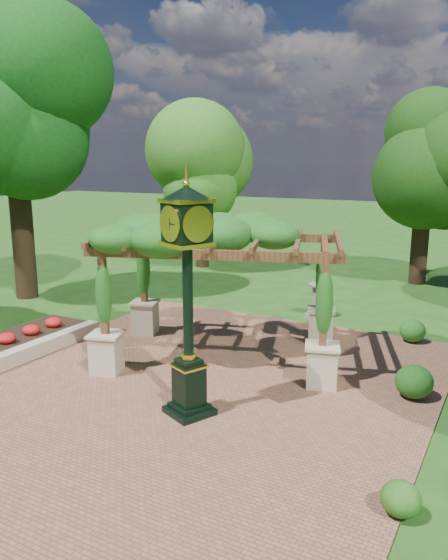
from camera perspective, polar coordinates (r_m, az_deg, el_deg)
The scene contains 13 objects.
ground at distance 11.58m, azimuth -6.17°, elevation -13.07°, with size 120.00×120.00×0.00m, color #1E4714.
brick_plaza at distance 12.32m, azimuth -3.45°, elevation -11.28°, with size 10.00×12.00×0.04m, color brown.
border_wall at distance 14.77m, azimuth -19.92°, elevation -7.20°, with size 0.35×5.00×0.40m, color #C6B793.
flower_bed at distance 15.44m, azimuth -22.14°, elevation -6.61°, with size 1.50×5.00×0.36m, color red.
pedestal_clock at distance 10.30m, azimuth -3.84°, elevation -0.11°, with size 1.19×1.19×4.58m.
pergola at distance 13.45m, azimuth -0.26°, elevation 4.04°, with size 6.70×5.36×3.67m.
sundial at distance 17.82m, azimuth 9.67°, elevation -2.34°, with size 0.79×0.79×1.11m.
shrub_front at distance 8.65m, azimuth 17.98°, elevation -20.90°, with size 0.57×0.57×0.51m, color #285618.
shrub_mid at distance 12.37m, azimuth 19.25°, elevation -10.01°, with size 0.79×0.79×0.71m, color #1F5217.
shrub_back at distance 16.02m, azimuth 19.11°, elevation -5.03°, with size 0.71×0.71×0.64m, color #25691E.
tree_west_near at distance 21.05m, azimuth -21.24°, elevation 16.75°, with size 4.73×4.73×10.00m.
tree_west_far at distance 25.64m, azimuth -2.33°, elevation 11.86°, with size 4.25×4.25×6.88m.
tree_north at distance 23.39m, azimuth 20.41°, elevation 12.15°, with size 4.39×4.39×7.54m.
Camera 1 is at (6.10, -8.50, 4.96)m, focal length 35.00 mm.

